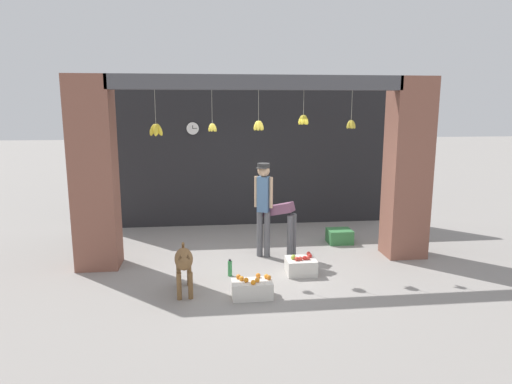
% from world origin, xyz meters
% --- Properties ---
extents(ground_plane, '(60.00, 60.00, 0.00)m').
position_xyz_m(ground_plane, '(0.00, 0.00, 0.00)').
color(ground_plane, gray).
extents(shop_back_wall, '(6.73, 0.12, 3.21)m').
position_xyz_m(shop_back_wall, '(0.00, 2.86, 1.61)').
color(shop_back_wall, '#232326').
rests_on(shop_back_wall, ground_plane).
extents(shop_pillar_left, '(0.70, 0.60, 3.21)m').
position_xyz_m(shop_pillar_left, '(-2.72, 0.30, 1.61)').
color(shop_pillar_left, brown).
rests_on(shop_pillar_left, ground_plane).
extents(shop_pillar_right, '(0.70, 0.60, 3.21)m').
position_xyz_m(shop_pillar_right, '(2.72, 0.30, 1.61)').
color(shop_pillar_right, brown).
rests_on(shop_pillar_right, ground_plane).
extents(storefront_awning, '(4.83, 0.30, 0.99)m').
position_xyz_m(storefront_awning, '(-0.01, 0.12, 3.05)').
color(storefront_awning, '#4C4C51').
extents(dog, '(0.31, 0.97, 0.71)m').
position_xyz_m(dog, '(-1.22, -1.02, 0.49)').
color(dog, brown).
rests_on(dog, ground_plane).
extents(shopkeeper, '(0.32, 0.31, 1.72)m').
position_xyz_m(shopkeeper, '(0.14, 0.49, 1.02)').
color(shopkeeper, '#56565B').
rests_on(shopkeeper, ground_plane).
extents(worker_stooping, '(0.72, 0.58, 1.05)m').
position_xyz_m(worker_stooping, '(0.46, 0.48, 0.69)').
color(worker_stooping, '#56565B').
rests_on(worker_stooping, ground_plane).
extents(fruit_crate_oranges, '(0.58, 0.34, 0.31)m').
position_xyz_m(fruit_crate_oranges, '(-0.25, -1.28, 0.13)').
color(fruit_crate_oranges, silver).
rests_on(fruit_crate_oranges, ground_plane).
extents(fruit_crate_apples, '(0.48, 0.42, 0.32)m').
position_xyz_m(fruit_crate_apples, '(0.65, -0.44, 0.14)').
color(fruit_crate_apples, silver).
rests_on(fruit_crate_apples, ground_plane).
extents(produce_box_green, '(0.48, 0.41, 0.27)m').
position_xyz_m(produce_box_green, '(1.77, 1.15, 0.14)').
color(produce_box_green, '#387A42').
rests_on(produce_box_green, ground_plane).
extents(water_bottle, '(0.07, 0.07, 0.28)m').
position_xyz_m(water_bottle, '(-0.52, -0.41, 0.13)').
color(water_bottle, '#38934C').
rests_on(water_bottle, ground_plane).
extents(wall_clock, '(0.29, 0.03, 0.29)m').
position_xyz_m(wall_clock, '(-1.14, 2.78, 2.22)').
color(wall_clock, black).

